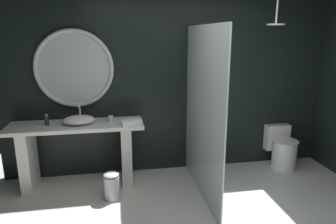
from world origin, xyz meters
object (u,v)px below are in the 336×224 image
Objects in this scene: rain_shower_head at (276,21)px; folded_hand_towel at (131,123)px; toilet at (282,149)px; round_wall_mirror at (74,69)px; waste_bin at (112,186)px; vessel_sink at (79,120)px; soap_dispenser at (47,120)px; tumbler_cup at (111,119)px.

rain_shower_head reaches higher than folded_hand_towel.
rain_shower_head is 0.68× the size of toilet.
round_wall_mirror is 2.92× the size of waste_bin.
vessel_sink is 0.40m from soap_dispenser.
tumbler_cup is 0.55× the size of soap_dispenser.
tumbler_cup is at bearing 1.38° from soap_dispenser.
round_wall_mirror is at bearing 99.39° from vessel_sink.
vessel_sink is 1.57× the size of folded_hand_towel.
vessel_sink is at bearing 175.16° from rain_shower_head.
soap_dispenser is 0.24× the size of toilet.
rain_shower_head is 2.24m from folded_hand_towel.
soap_dispenser is (-0.40, 0.01, 0.01)m from vessel_sink.
toilet is (2.53, 0.03, -0.61)m from tumbler_cup.
vessel_sink is 0.40m from tumbler_cup.
folded_hand_towel is at bearing -37.23° from tumbler_cup.
tumbler_cup reaches higher than folded_hand_towel.
tumbler_cup is 0.80m from soap_dispenser.
soap_dispenser is 0.42× the size of waste_bin.
waste_bin is at bearing -132.22° from folded_hand_towel.
tumbler_cup is 0.13× the size of toilet.
soap_dispenser reaches higher than tumbler_cup.
toilet is (0.42, 0.27, -1.85)m from rain_shower_head.
folded_hand_towel is at bearing -174.47° from toilet.
tumbler_cup is at bearing 173.46° from rain_shower_head.
vessel_sink is 0.65× the size of toilet.
round_wall_mirror reaches higher than tumbler_cup.
round_wall_mirror is at bearing 176.17° from toilet.
round_wall_mirror is 1.67× the size of toilet.
round_wall_mirror is at bearing 169.62° from rain_shower_head.
soap_dispenser is 1.07m from folded_hand_towel.
toilet is (2.93, 0.06, -0.62)m from vessel_sink.
vessel_sink is 2.80m from rain_shower_head.
folded_hand_towel is (0.70, -0.42, -0.65)m from round_wall_mirror.
folded_hand_towel is at bearing 47.78° from waste_bin.
waste_bin is (0.43, -0.72, -1.36)m from round_wall_mirror.
vessel_sink reaches higher than toilet.
folded_hand_towel is at bearing -30.97° from round_wall_mirror.
toilet is at bearing 11.55° from waste_bin.
rain_shower_head is 1.18× the size of waste_bin.
vessel_sink is at bearing 165.92° from folded_hand_towel.
tumbler_cup is 0.08× the size of round_wall_mirror.
tumbler_cup is at bearing -179.40° from toilet.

